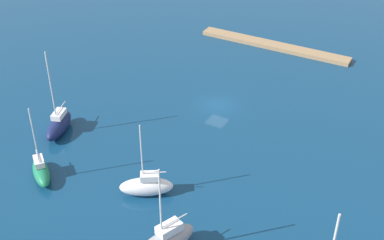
% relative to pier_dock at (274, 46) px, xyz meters
% --- Properties ---
extents(water, '(160.00, 160.00, 0.00)m').
position_rel_pier_dock_xyz_m(water, '(-0.10, 19.90, -0.30)').
color(water, navy).
rests_on(water, ground).
extents(pier_dock, '(24.08, 2.31, 0.61)m').
position_rel_pier_dock_xyz_m(pier_dock, '(0.00, 0.00, 0.00)').
color(pier_dock, '#997A56').
rests_on(pier_dock, ground).
extents(sailboat_white_along_channel, '(5.52, 4.41, 8.33)m').
position_rel_pier_dock_xyz_m(sailboat_white_along_channel, '(-1.68, 38.76, 0.77)').
color(sailboat_white_along_channel, white).
rests_on(sailboat_white_along_channel, water).
extents(sailboat_navy_off_beacon, '(3.74, 6.18, 10.66)m').
position_rel_pier_dock_xyz_m(sailboat_navy_off_beacon, '(13.43, 34.58, 0.80)').
color(sailboat_navy_off_beacon, '#141E4C').
rests_on(sailboat_navy_off_beacon, water).
extents(sailboat_green_lone_south, '(4.99, 4.41, 8.68)m').
position_rel_pier_dock_xyz_m(sailboat_green_lone_south, '(9.38, 41.95, 0.60)').
color(sailboat_green_lone_south, '#19724C').
rests_on(sailboat_green_lone_south, water).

